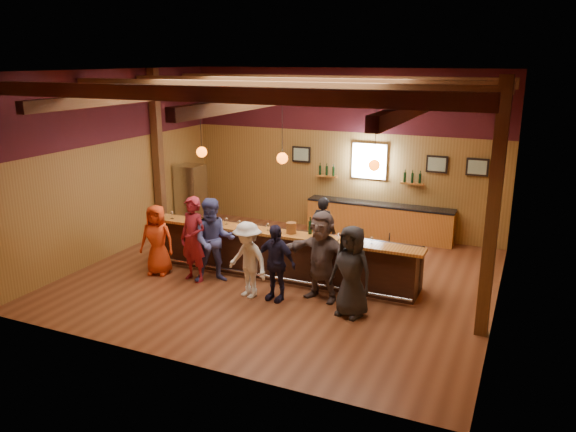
{
  "coord_description": "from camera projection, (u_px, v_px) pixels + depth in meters",
  "views": [
    {
      "loc": [
        4.88,
        -10.7,
        4.75
      ],
      "look_at": [
        0.0,
        0.3,
        1.35
      ],
      "focal_mm": 35.0,
      "sensor_mm": 36.0,
      "label": 1
    }
  ],
  "objects": [
    {
      "name": "back_bar_cabinet",
      "position": [
        379.0,
        221.0,
        15.28
      ],
      "size": [
        4.0,
        0.52,
        0.95
      ],
      "color": "#9C561C",
      "rests_on": "ground"
    },
    {
      "name": "ice_bucket",
      "position": [
        291.0,
        228.0,
        12.04
      ],
      "size": [
        0.22,
        0.22,
        0.24
      ],
      "primitive_type": "cylinder",
      "color": "brown",
      "rests_on": "bar_counter"
    },
    {
      "name": "stainless_fridge",
      "position": [
        191.0,
        196.0,
        16.25
      ],
      "size": [
        0.7,
        0.7,
        1.8
      ],
      "primitive_type": "cube",
      "color": "silver",
      "rests_on": "ground"
    },
    {
      "name": "wine_shelves",
      "position": [
        368.0,
        177.0,
        15.27
      ],
      "size": [
        3.0,
        0.18,
        0.3
      ],
      "color": "#9C561C",
      "rests_on": "room"
    },
    {
      "name": "pendant_lights",
      "position": [
        282.0,
        158.0,
        11.87
      ],
      "size": [
        4.24,
        0.24,
        1.37
      ],
      "color": "black",
      "rests_on": "room"
    },
    {
      "name": "glass_g",
      "position": [
        339.0,
        235.0,
        11.59
      ],
      "size": [
        0.07,
        0.07,
        0.16
      ],
      "color": "silver",
      "rests_on": "bar_counter"
    },
    {
      "name": "glass_c",
      "position": [
        226.0,
        220.0,
        12.68
      ],
      "size": [
        0.07,
        0.07,
        0.16
      ],
      "color": "silver",
      "rests_on": "bar_counter"
    },
    {
      "name": "glass_b",
      "position": [
        199.0,
        217.0,
        12.85
      ],
      "size": [
        0.08,
        0.08,
        0.19
      ],
      "color": "silver",
      "rests_on": "bar_counter"
    },
    {
      "name": "glass_d",
      "position": [
        240.0,
        222.0,
        12.48
      ],
      "size": [
        0.07,
        0.07,
        0.16
      ],
      "color": "silver",
      "rests_on": "bar_counter"
    },
    {
      "name": "framed_pictures",
      "position": [
        401.0,
        162.0,
        14.85
      ],
      "size": [
        5.35,
        0.05,
        0.45
      ],
      "color": "black",
      "rests_on": "room"
    },
    {
      "name": "room",
      "position": [
        283.0,
        134.0,
        11.78
      ],
      "size": [
        9.04,
        9.0,
        4.52
      ],
      "color": "brown",
      "rests_on": "ground"
    },
    {
      "name": "bartender",
      "position": [
        323.0,
        230.0,
        13.37
      ],
      "size": [
        0.62,
        0.44,
        1.6
      ],
      "primitive_type": "imported",
      "rotation": [
        0.0,
        0.0,
        3.04
      ],
      "color": "black",
      "rests_on": "ground"
    },
    {
      "name": "glass_h",
      "position": [
        372.0,
        238.0,
        11.36
      ],
      "size": [
        0.07,
        0.07,
        0.16
      ],
      "color": "silver",
      "rests_on": "bar_counter"
    },
    {
      "name": "bar_counter",
      "position": [
        286.0,
        253.0,
        12.59
      ],
      "size": [
        6.3,
        1.07,
        1.11
      ],
      "color": "black",
      "rests_on": "ground"
    },
    {
      "name": "bottle_a",
      "position": [
        310.0,
        227.0,
        11.99
      ],
      "size": [
        0.08,
        0.08,
        0.38
      ],
      "color": "black",
      "rests_on": "bar_counter"
    },
    {
      "name": "window",
      "position": [
        369.0,
        161.0,
        15.21
      ],
      "size": [
        0.95,
        0.09,
        0.95
      ],
      "color": "silver",
      "rests_on": "room"
    },
    {
      "name": "customer_redvest",
      "position": [
        193.0,
        239.0,
        12.2
      ],
      "size": [
        0.77,
        0.59,
        1.89
      ],
      "primitive_type": "imported",
      "rotation": [
        0.0,
        0.0,
        -0.21
      ],
      "color": "maroon",
      "rests_on": "ground"
    },
    {
      "name": "customer_denim",
      "position": [
        214.0,
        241.0,
        12.13
      ],
      "size": [
        1.15,
        1.09,
        1.88
      ],
      "primitive_type": "imported",
      "rotation": [
        0.0,
        0.0,
        0.56
      ],
      "color": "#444A89",
      "rests_on": "ground"
    },
    {
      "name": "glass_e",
      "position": [
        268.0,
        225.0,
        12.25
      ],
      "size": [
        0.07,
        0.07,
        0.17
      ],
      "color": "silver",
      "rests_on": "bar_counter"
    },
    {
      "name": "customer_brown",
      "position": [
        322.0,
        256.0,
        11.23
      ],
      "size": [
        1.79,
        0.87,
        1.86
      ],
      "primitive_type": "imported",
      "rotation": [
        0.0,
        0.0,
        -0.19
      ],
      "color": "#5D4C4A",
      "rests_on": "ground"
    },
    {
      "name": "customer_navy",
      "position": [
        275.0,
        262.0,
        11.25
      ],
      "size": [
        0.98,
        0.54,
        1.59
      ],
      "primitive_type": "imported",
      "rotation": [
        0.0,
        0.0,
        -0.17
      ],
      "color": "#1D1A34",
      "rests_on": "ground"
    },
    {
      "name": "customer_white",
      "position": [
        248.0,
        260.0,
        11.37
      ],
      "size": [
        1.18,
        0.92,
        1.6
      ],
      "primitive_type": "imported",
      "rotation": [
        0.0,
        0.0,
        -0.35
      ],
      "color": "white",
      "rests_on": "ground"
    },
    {
      "name": "bottle_b",
      "position": [
        326.0,
        230.0,
        11.85
      ],
      "size": [
        0.08,
        0.08,
        0.36
      ],
      "color": "black",
      "rests_on": "bar_counter"
    },
    {
      "name": "customer_orange",
      "position": [
        157.0,
        240.0,
        12.61
      ],
      "size": [
        0.87,
        0.66,
        1.61
      ],
      "primitive_type": "imported",
      "rotation": [
        0.0,
        0.0,
        0.21
      ],
      "color": "red",
      "rests_on": "ground"
    },
    {
      "name": "glass_a",
      "position": [
        172.0,
        213.0,
        13.14
      ],
      "size": [
        0.08,
        0.08,
        0.18
      ],
      "color": "silver",
      "rests_on": "bar_counter"
    },
    {
      "name": "customer_dark",
      "position": [
        351.0,
        271.0,
        10.52
      ],
      "size": [
        0.98,
        0.77,
        1.78
      ],
      "primitive_type": "imported",
      "rotation": [
        0.0,
        0.0,
        -0.26
      ],
      "color": "black",
      "rests_on": "ground"
    },
    {
      "name": "glass_f",
      "position": [
        316.0,
        233.0,
        11.72
      ],
      "size": [
        0.07,
        0.07,
        0.16
      ],
      "color": "silver",
      "rests_on": "bar_counter"
    }
  ]
}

